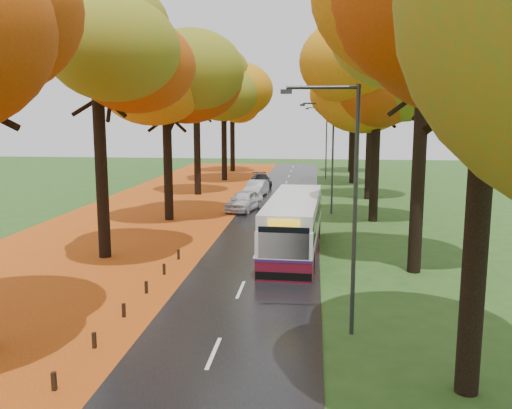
% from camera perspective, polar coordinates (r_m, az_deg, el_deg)
% --- Properties ---
extents(road, '(6.50, 90.00, 0.04)m').
position_cam_1_polar(road, '(34.86, 1.26, -2.29)').
color(road, black).
rests_on(road, ground).
extents(centre_line, '(0.12, 90.00, 0.01)m').
position_cam_1_polar(centre_line, '(34.85, 1.26, -2.25)').
color(centre_line, silver).
rests_on(centre_line, road).
extents(leaf_verge, '(12.00, 90.00, 0.02)m').
position_cam_1_polar(leaf_verge, '(36.72, -12.89, -1.94)').
color(leaf_verge, maroon).
rests_on(leaf_verge, ground).
extents(leaf_drift, '(0.90, 90.00, 0.01)m').
position_cam_1_polar(leaf_drift, '(35.24, -3.69, -2.14)').
color(leaf_drift, orange).
rests_on(leaf_drift, road).
extents(trees_left, '(9.20, 74.00, 13.88)m').
position_cam_1_polar(trees_left, '(37.54, -9.69, 13.02)').
color(trees_left, black).
rests_on(trees_left, ground).
extents(trees_right, '(9.30, 74.20, 13.96)m').
position_cam_1_polar(trees_right, '(36.28, 13.30, 13.28)').
color(trees_right, black).
rests_on(trees_right, ground).
extents(bollard_row, '(0.11, 23.51, 0.52)m').
position_cam_1_polar(bollard_row, '(16.67, -18.44, -15.21)').
color(bollard_row, black).
rests_on(bollard_row, ground).
extents(streetlamp_near, '(2.45, 0.18, 8.00)m').
position_cam_1_polar(streetlamp_near, '(17.21, 9.60, 1.41)').
color(streetlamp_near, '#333538').
rests_on(streetlamp_near, ground).
extents(streetlamp_mid, '(2.45, 0.18, 8.00)m').
position_cam_1_polar(streetlamp_mid, '(39.10, 7.72, 5.84)').
color(streetlamp_mid, '#333538').
rests_on(streetlamp_mid, ground).
extents(streetlamp_far, '(2.45, 0.18, 8.00)m').
position_cam_1_polar(streetlamp_far, '(61.07, 7.19, 7.09)').
color(streetlamp_far, '#333538').
rests_on(streetlamp_far, ground).
extents(bus, '(2.93, 10.92, 2.85)m').
position_cam_1_polar(bus, '(28.06, 4.01, -2.02)').
color(bus, '#580D1C').
rests_on(bus, road).
extents(car_white, '(2.78, 4.76, 1.52)m').
position_cam_1_polar(car_white, '(40.26, -1.26, 0.42)').
color(car_white, silver).
rests_on(car_white, road).
extents(car_silver, '(1.93, 4.32, 1.38)m').
position_cam_1_polar(car_silver, '(47.59, 0.06, 1.72)').
color(car_silver, '#A5A8AD').
rests_on(car_silver, road).
extents(car_dark, '(2.64, 4.61, 1.26)m').
position_cam_1_polar(car_dark, '(54.22, 0.56, 2.60)').
color(car_dark, black).
rests_on(car_dark, road).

